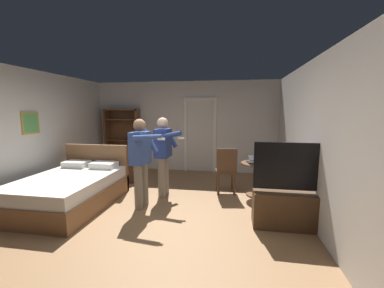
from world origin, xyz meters
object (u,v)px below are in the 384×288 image
at_px(side_table, 256,174).
at_px(person_blue_shirt, 141,157).
at_px(bookshelf, 123,137).
at_px(bottle_on_table, 264,158).
at_px(person_striped_shirt, 164,151).
at_px(bed, 71,189).
at_px(suitcase_dark, 124,172).
at_px(tv_flatscreen, 294,203).
at_px(laptop, 256,161).
at_px(wooden_chair, 226,169).

bearing_deg(side_table, person_blue_shirt, -155.64).
bearing_deg(bookshelf, person_blue_shirt, -58.73).
bearing_deg(side_table, bottle_on_table, -29.74).
xyz_separation_m(side_table, person_striped_shirt, (-1.89, -0.30, 0.47)).
relative_size(bookshelf, side_table, 2.58).
height_order(bookshelf, person_striped_shirt, bookshelf).
relative_size(side_table, bottle_on_table, 2.40).
distance_m(bed, suitcase_dark, 1.61).
relative_size(tv_flatscreen, side_table, 1.87).
bearing_deg(bottle_on_table, bed, -164.50).
distance_m(side_table, suitcase_dark, 3.21).
bearing_deg(tv_flatscreen, laptop, 109.74).
bearing_deg(suitcase_dark, bed, -109.74).
bearing_deg(laptop, suitcase_dark, 170.35).
xyz_separation_m(bookshelf, side_table, (3.72, -1.68, -0.51)).
height_order(person_blue_shirt, person_striped_shirt, person_striped_shirt).
bearing_deg(bottle_on_table, laptop, 166.92).
relative_size(bookshelf, suitcase_dark, 3.09).
relative_size(side_table, suitcase_dark, 1.20).
xyz_separation_m(wooden_chair, person_striped_shirt, (-1.28, -0.31, 0.39)).
height_order(laptop, bottle_on_table, bottle_on_table).
relative_size(tv_flatscreen, person_striped_shirt, 0.80).
bearing_deg(tv_flatscreen, bookshelf, 144.15).
bearing_deg(suitcase_dark, tv_flatscreen, -35.16).
bearing_deg(wooden_chair, suitcase_dark, 169.30).
bearing_deg(laptop, wooden_chair, 174.95).
distance_m(bottle_on_table, suitcase_dark, 3.40).
relative_size(laptop, wooden_chair, 0.38).
bearing_deg(person_blue_shirt, wooden_chair, 32.84).
distance_m(tv_flatscreen, bottle_on_table, 1.35).
height_order(wooden_chair, person_blue_shirt, person_blue_shirt).
bearing_deg(laptop, person_blue_shirt, -156.38).
height_order(bookshelf, wooden_chair, bookshelf).
distance_m(side_table, person_striped_shirt, 1.97).
xyz_separation_m(bottle_on_table, person_striped_shirt, (-2.03, -0.22, 0.11)).
relative_size(bed, person_striped_shirt, 1.26).
height_order(laptop, suitcase_dark, laptop).
distance_m(bottle_on_table, person_blue_shirt, 2.43).
bearing_deg(side_table, tv_flatscreen, -71.69).
bearing_deg(bed, person_blue_shirt, 5.21).
relative_size(tv_flatscreen, bottle_on_table, 4.50).
bearing_deg(person_blue_shirt, bottle_on_table, 21.27).
distance_m(bookshelf, person_striped_shirt, 2.69).
height_order(bed, person_striped_shirt, person_striped_shirt).
bearing_deg(side_table, suitcase_dark, 171.17).
height_order(side_table, wooden_chair, wooden_chair).
height_order(bed, side_table, bed).
bearing_deg(person_blue_shirt, laptop, 23.62).
relative_size(wooden_chair, person_blue_shirt, 0.61).
bearing_deg(person_striped_shirt, person_blue_shirt, -108.78).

